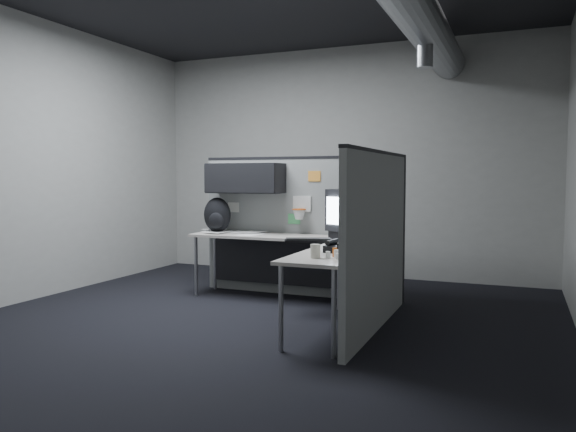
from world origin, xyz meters
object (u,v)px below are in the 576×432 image
at_px(phone, 339,248).
at_px(backpack, 217,215).
at_px(desk, 300,250).
at_px(keyboard, 309,240).
at_px(monitor, 356,213).

xyz_separation_m(phone, backpack, (-1.86, 1.12, 0.16)).
height_order(phone, backpack, backpack).
relative_size(desk, keyboard, 4.53).
bearing_deg(desk, phone, -50.03).
relative_size(monitor, phone, 2.49).
distance_m(monitor, backpack, 1.72).
bearing_deg(monitor, keyboard, -144.96).
distance_m(monitor, phone, 1.09).
relative_size(keyboard, phone, 2.03).
xyz_separation_m(monitor, keyboard, (-0.36, -0.47, -0.25)).
height_order(desk, keyboard, keyboard).
distance_m(desk, keyboard, 0.32).
bearing_deg(backpack, phone, -34.93).
xyz_separation_m(monitor, phone, (0.14, -1.06, -0.23)).
distance_m(desk, monitor, 0.71).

